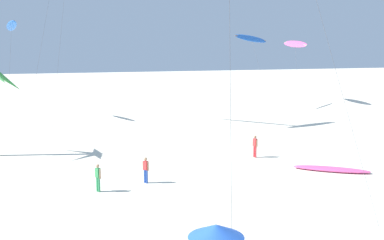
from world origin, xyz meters
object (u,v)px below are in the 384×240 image
object	(u,v)px
person_near_right	(98,177)
person_far_watcher	(146,169)
flying_kite_2	(12,26)
beach_umbrella	(216,231)
person_mid_field	(255,145)
flying_kite_7	(251,39)
grounded_kite_0	(331,169)
flying_kite_0	(295,44)

from	to	relation	value
person_near_right	person_far_watcher	distance (m)	3.17
flying_kite_2	beach_umbrella	size ratio (longest dim) A/B	4.53
person_mid_field	beach_umbrella	size ratio (longest dim) A/B	0.67
flying_kite_7	beach_umbrella	bearing A→B (deg)	-116.25
flying_kite_2	grounded_kite_0	xyz separation A→B (m)	(21.60, -30.92, -10.64)
flying_kite_2	beach_umbrella	world-z (taller)	flying_kite_2
flying_kite_2	beach_umbrella	xyz separation A→B (m)	(8.28, -43.60, -8.45)
person_near_right	person_far_watcher	world-z (taller)	person_near_right
person_mid_field	beach_umbrella	xyz separation A→B (m)	(-10.05, -17.95, 1.38)
person_mid_field	person_far_watcher	size ratio (longest dim) A/B	1.04
flying_kite_2	person_far_watcher	xyz separation A→B (m)	(8.86, -29.77, -9.87)
flying_kite_0	person_mid_field	world-z (taller)	flying_kite_0
flying_kite_0	beach_umbrella	xyz separation A→B (m)	(-31.19, -48.77, -6.51)
flying_kite_0	beach_umbrella	world-z (taller)	flying_kite_0
flying_kite_7	grounded_kite_0	world-z (taller)	flying_kite_7
grounded_kite_0	person_far_watcher	size ratio (longest dim) A/B	2.94
flying_kite_7	person_far_watcher	bearing A→B (deg)	-124.49
flying_kite_0	person_mid_field	bearing A→B (deg)	-124.45
grounded_kite_0	person_near_right	xyz separation A→B (m)	(-15.79, 0.26, 0.78)
grounded_kite_0	beach_umbrella	size ratio (longest dim) A/B	1.89
person_near_right	person_mid_field	bearing A→B (deg)	21.78
flying_kite_7	flying_kite_2	bearing A→B (deg)	-175.49
grounded_kite_0	person_mid_field	xyz separation A→B (m)	(-3.28, 5.27, 0.81)
person_mid_field	beach_umbrella	distance (m)	20.62
person_near_right	person_mid_field	size ratio (longest dim) A/B	0.97
flying_kite_7	beach_umbrella	world-z (taller)	flying_kite_7
flying_kite_0	flying_kite_2	bearing A→B (deg)	-172.54
grounded_kite_0	person_far_watcher	world-z (taller)	person_far_watcher
flying_kite_7	flying_kite_0	bearing A→B (deg)	17.82
person_far_watcher	beach_umbrella	bearing A→B (deg)	-92.40
person_mid_field	grounded_kite_0	bearing A→B (deg)	-58.11
flying_kite_0	person_far_watcher	world-z (taller)	flying_kite_0
flying_kite_2	flying_kite_7	size ratio (longest dim) A/B	1.11
flying_kite_7	person_far_watcher	xyz separation A→B (m)	(-22.13, -32.21, -8.62)
person_near_right	flying_kite_0	bearing A→B (deg)	46.78
flying_kite_7	person_near_right	distance (m)	42.47
person_mid_field	person_far_watcher	xyz separation A→B (m)	(-9.47, -4.12, -0.04)
flying_kite_2	person_mid_field	bearing A→B (deg)	-54.46
person_near_right	person_far_watcher	size ratio (longest dim) A/B	1.01
flying_kite_0	person_near_right	world-z (taller)	flying_kite_0
grounded_kite_0	flying_kite_7	bearing A→B (deg)	74.28
flying_kite_2	person_mid_field	size ratio (longest dim) A/B	6.73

